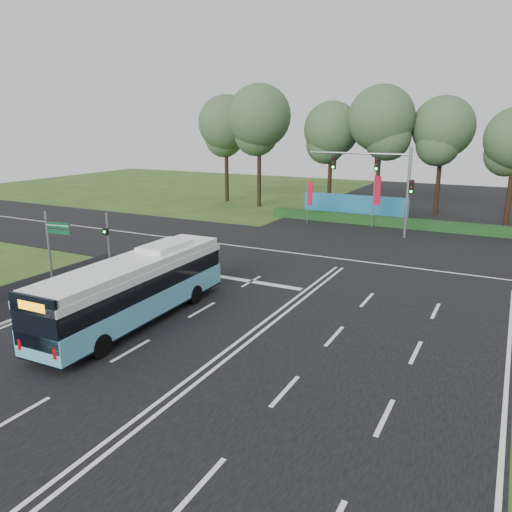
% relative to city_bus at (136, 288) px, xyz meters
% --- Properties ---
extents(ground, '(120.00, 120.00, 0.00)m').
position_rel_city_bus_xyz_m(ground, '(5.09, 2.48, -1.58)').
color(ground, '#2D4C19').
rests_on(ground, ground).
extents(road_main, '(20.00, 120.00, 0.04)m').
position_rel_city_bus_xyz_m(road_main, '(5.09, 2.48, -1.56)').
color(road_main, black).
rests_on(road_main, ground).
extents(road_cross, '(120.00, 14.00, 0.05)m').
position_rel_city_bus_xyz_m(road_cross, '(5.09, 14.48, -1.56)').
color(road_cross, black).
rests_on(road_cross, ground).
extents(bike_path, '(5.00, 18.00, 0.06)m').
position_rel_city_bus_xyz_m(bike_path, '(-7.41, -0.52, -1.55)').
color(bike_path, black).
rests_on(bike_path, ground).
extents(kerb_strip, '(0.25, 18.00, 0.12)m').
position_rel_city_bus_xyz_m(kerb_strip, '(-5.01, -0.52, -1.52)').
color(kerb_strip, gray).
rests_on(kerb_strip, ground).
extents(city_bus, '(2.60, 10.99, 3.14)m').
position_rel_city_bus_xyz_m(city_bus, '(0.00, 0.00, 0.00)').
color(city_bus, '#59AFCF').
rests_on(city_bus, ground).
extents(pedestrian_signal, '(0.32, 0.42, 3.51)m').
position_rel_city_bus_xyz_m(pedestrian_signal, '(-7.04, 5.68, 0.34)').
color(pedestrian_signal, gray).
rests_on(pedestrian_signal, ground).
extents(street_sign, '(1.58, 0.31, 4.07)m').
position_rel_city_bus_xyz_m(street_sign, '(-7.58, 2.18, 0.98)').
color(street_sign, gray).
rests_on(street_sign, ground).
extents(banner_flag_left, '(0.54, 0.24, 3.88)m').
position_rel_city_bus_xyz_m(banner_flag_left, '(-1.61, 24.75, 0.97)').
color(banner_flag_left, gray).
rests_on(banner_flag_left, ground).
extents(banner_flag_mid, '(0.65, 0.25, 4.54)m').
position_rel_city_bus_xyz_m(banner_flag_mid, '(3.99, 25.73, 1.38)').
color(banner_flag_mid, gray).
rests_on(banner_flag_mid, ground).
extents(traffic_light_gantry, '(8.41, 0.28, 7.00)m').
position_rel_city_bus_xyz_m(traffic_light_gantry, '(5.30, 22.98, 3.08)').
color(traffic_light_gantry, gray).
rests_on(traffic_light_gantry, ground).
extents(hedge, '(22.00, 1.20, 0.80)m').
position_rel_city_bus_xyz_m(hedge, '(5.09, 26.98, -1.18)').
color(hedge, '#153914').
rests_on(hedge, ground).
extents(blue_hoarding, '(10.00, 0.30, 2.20)m').
position_rel_city_bus_xyz_m(blue_hoarding, '(1.09, 29.48, -0.48)').
color(blue_hoarding, '#1B6893').
rests_on(blue_hoarding, ground).
extents(eucalyptus_row, '(41.22, 9.92, 12.72)m').
position_rel_city_bus_xyz_m(eucalyptus_row, '(-0.06, 33.28, 6.95)').
color(eucalyptus_row, black).
rests_on(eucalyptus_row, ground).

